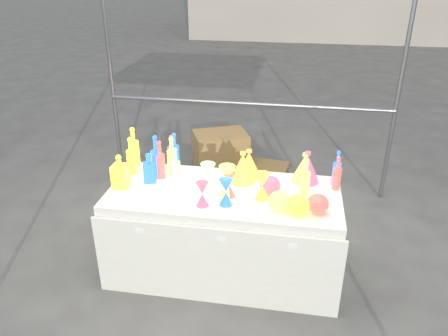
% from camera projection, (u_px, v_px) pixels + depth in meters
% --- Properties ---
extents(ground, '(80.00, 80.00, 0.00)m').
position_uv_depth(ground, '(224.00, 268.00, 3.72)').
color(ground, slate).
rests_on(ground, ground).
extents(display_table, '(1.84, 0.83, 0.75)m').
position_uv_depth(display_table, '(224.00, 232.00, 3.55)').
color(display_table, white).
rests_on(display_table, ground).
extents(cardboard_box_closed, '(0.76, 0.68, 0.46)m').
position_uv_depth(cardboard_box_closed, '(221.00, 151.00, 5.41)').
color(cardboard_box_closed, '#A5804A').
rests_on(cardboard_box_closed, ground).
extents(cardboard_box_flat, '(0.82, 0.63, 0.07)m').
position_uv_depth(cardboard_box_flat, '(255.00, 169.00, 5.38)').
color(cardboard_box_flat, '#A5804A').
rests_on(cardboard_box_flat, ground).
extents(bottle_0, '(0.12, 0.12, 0.34)m').
position_uv_depth(bottle_0, '(134.00, 146.00, 3.76)').
color(bottle_0, red).
rests_on(bottle_0, display_table).
extents(bottle_1, '(0.10, 0.10, 0.32)m').
position_uv_depth(bottle_1, '(175.00, 150.00, 3.71)').
color(bottle_1, '#177F43').
rests_on(bottle_1, display_table).
extents(bottle_2, '(0.09, 0.09, 0.33)m').
position_uv_depth(bottle_2, '(160.00, 159.00, 3.54)').
color(bottle_2, orange).
rests_on(bottle_2, display_table).
extents(bottle_3, '(0.10, 0.10, 0.30)m').
position_uv_depth(bottle_3, '(172.00, 151.00, 3.72)').
color(bottle_3, '#1D24A9').
rests_on(bottle_3, display_table).
extents(bottle_4, '(0.10, 0.10, 0.34)m').
position_uv_depth(bottle_4, '(172.00, 156.00, 3.59)').
color(bottle_4, '#11536F').
rests_on(bottle_4, display_table).
extents(bottle_5, '(0.09, 0.09, 0.33)m').
position_uv_depth(bottle_5, '(176.00, 167.00, 3.40)').
color(bottle_5, '#D029C6').
rests_on(bottle_5, display_table).
extents(bottle_6, '(0.11, 0.11, 0.32)m').
position_uv_depth(bottle_6, '(131.00, 155.00, 3.62)').
color(bottle_6, red).
rests_on(bottle_6, display_table).
extents(bottle_7, '(0.11, 0.11, 0.37)m').
position_uv_depth(bottle_7, '(156.00, 156.00, 3.54)').
color(bottle_7, '#177F43').
rests_on(bottle_7, display_table).
extents(decanter_0, '(0.12, 0.12, 0.28)m').
position_uv_depth(decanter_0, '(120.00, 171.00, 3.40)').
color(decanter_0, red).
rests_on(decanter_0, display_table).
extents(decanter_2, '(0.12, 0.12, 0.25)m').
position_uv_depth(decanter_2, '(149.00, 167.00, 3.49)').
color(decanter_2, '#177F43').
rests_on(decanter_2, display_table).
extents(hourglass_0, '(0.11, 0.11, 0.20)m').
position_uv_depth(hourglass_0, '(229.00, 184.00, 3.29)').
color(hourglass_0, orange).
rests_on(hourglass_0, display_table).
extents(hourglass_1, '(0.10, 0.10, 0.19)m').
position_uv_depth(hourglass_1, '(202.00, 194.00, 3.16)').
color(hourglass_1, '#1D24A9').
rests_on(hourglass_1, display_table).
extents(hourglass_2, '(0.16, 0.16, 0.25)m').
position_uv_depth(hourglass_2, '(227.00, 181.00, 3.28)').
color(hourglass_2, '#11536F').
rests_on(hourglass_2, display_table).
extents(hourglass_3, '(0.13, 0.13, 0.23)m').
position_uv_depth(hourglass_3, '(208.00, 177.00, 3.36)').
color(hourglass_3, '#D029C6').
rests_on(hourglass_3, display_table).
extents(hourglass_4, '(0.11, 0.11, 0.21)m').
position_uv_depth(hourglass_4, '(262.00, 186.00, 3.24)').
color(hourglass_4, red).
rests_on(hourglass_4, display_table).
extents(hourglass_5, '(0.13, 0.13, 0.21)m').
position_uv_depth(hourglass_5, '(226.00, 192.00, 3.17)').
color(hourglass_5, '#177F43').
rests_on(hourglass_5, display_table).
extents(globe_0, '(0.18, 0.18, 0.13)m').
position_uv_depth(globe_0, '(297.00, 206.00, 3.07)').
color(globe_0, red).
rests_on(globe_0, display_table).
extents(globe_1, '(0.18, 0.18, 0.12)m').
position_uv_depth(globe_1, '(279.00, 202.00, 3.12)').
color(globe_1, '#11536F').
rests_on(globe_1, display_table).
extents(globe_2, '(0.20, 0.20, 0.13)m').
position_uv_depth(globe_2, '(318.00, 205.00, 3.09)').
color(globe_2, orange).
rests_on(globe_2, display_table).
extents(globe_3, '(0.17, 0.17, 0.13)m').
position_uv_depth(globe_3, '(270.00, 186.00, 3.33)').
color(globe_3, '#1D24A9').
rests_on(globe_3, display_table).
extents(lampshade_0, '(0.25, 0.25, 0.24)m').
position_uv_depth(lampshade_0, '(249.00, 163.00, 3.57)').
color(lampshade_0, '#FFFB35').
rests_on(lampshade_0, display_table).
extents(lampshade_1, '(0.27, 0.27, 0.25)m').
position_uv_depth(lampshade_1, '(243.00, 167.00, 3.50)').
color(lampshade_1, '#FFFB35').
rests_on(lampshade_1, display_table).
extents(lampshade_2, '(0.24, 0.24, 0.26)m').
position_uv_depth(lampshade_2, '(307.00, 167.00, 3.50)').
color(lampshade_2, '#1D24A9').
rests_on(lampshade_2, display_table).
extents(lampshade_3, '(0.22, 0.22, 0.24)m').
position_uv_depth(lampshade_3, '(304.00, 167.00, 3.50)').
color(lampshade_3, '#11536F').
rests_on(lampshade_3, display_table).
extents(bottle_8, '(0.09, 0.09, 0.30)m').
position_uv_depth(bottle_8, '(337.00, 168.00, 3.43)').
color(bottle_8, '#177F43').
rests_on(bottle_8, display_table).
extents(bottle_9, '(0.08, 0.08, 0.28)m').
position_uv_depth(bottle_9, '(337.00, 173.00, 3.37)').
color(bottle_9, orange).
rests_on(bottle_9, display_table).
extents(bottle_11, '(0.08, 0.08, 0.30)m').
position_uv_depth(bottle_11, '(306.00, 177.00, 3.28)').
color(bottle_11, '#11536F').
rests_on(bottle_11, display_table).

